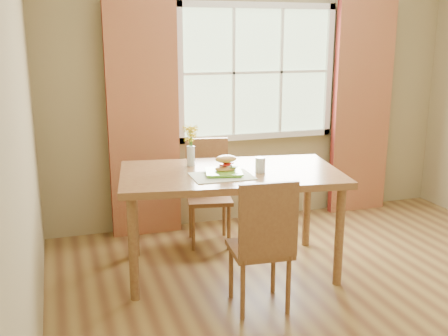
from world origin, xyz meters
TOP-DOWN VIEW (x-y plane):
  - room at (0.00, 0.00)m, footprint 4.24×3.84m
  - window at (0.00, 1.87)m, footprint 1.62×0.06m
  - curtain_left at (-1.15, 1.78)m, footprint 0.65×0.08m
  - curtain_right at (1.15, 1.78)m, footprint 0.65×0.08m
  - dining_table at (-0.65, 0.76)m, footprint 1.82×1.21m
  - chair_near at (-0.66, 0.05)m, footprint 0.43×0.43m
  - chair_far at (-0.64, 1.43)m, footprint 0.46×0.46m
  - placemat at (-0.77, 0.62)m, footprint 0.46×0.34m
  - plate at (-0.74, 0.67)m, footprint 0.33×0.33m
  - croissant_sandwich at (-0.72, 0.68)m, footprint 0.18×0.13m
  - water_glass at (-0.45, 0.65)m, footprint 0.08×0.08m
  - flower_vase at (-0.90, 1.03)m, footprint 0.13×0.13m

SIDE VIEW (x-z plane):
  - chair_far at x=-0.64m, z-range 0.04..0.98m
  - chair_near at x=-0.66m, z-range 0.05..0.99m
  - dining_table at x=-0.65m, z-range 0.33..1.15m
  - placemat at x=-0.77m, z-range 0.83..0.83m
  - plate at x=-0.74m, z-range 0.83..0.84m
  - water_glass at x=-0.45m, z-range 0.82..0.94m
  - croissant_sandwich at x=-0.72m, z-range 0.84..0.97m
  - flower_vase at x=-0.90m, z-range 0.87..1.20m
  - curtain_left at x=-1.15m, z-range 0.00..2.20m
  - curtain_right at x=1.15m, z-range 0.00..2.20m
  - room at x=0.00m, z-range -0.02..2.72m
  - window at x=0.00m, z-range 0.84..2.16m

